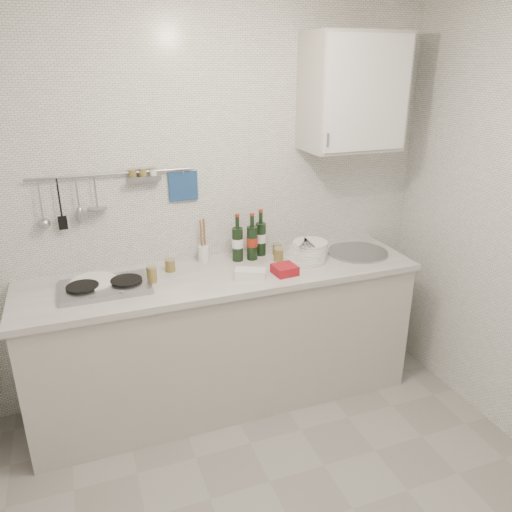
{
  "coord_description": "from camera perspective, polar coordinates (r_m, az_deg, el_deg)",
  "views": [
    {
      "loc": [
        -0.79,
        -1.61,
        2.13
      ],
      "look_at": [
        0.14,
        0.9,
        1.08
      ],
      "focal_mm": 35.0,
      "sensor_mm": 36.0,
      "label": 1
    }
  ],
  "objects": [
    {
      "name": "counter",
      "position": [
        3.3,
        -3.46,
        -9.66
      ],
      "size": [
        2.44,
        0.64,
        0.96
      ],
      "color": "#B5B0A7",
      "rests_on": "floor"
    },
    {
      "name": "butter_dish",
      "position": [
        2.98,
        -0.68,
        -2.04
      ],
      "size": [
        0.2,
        0.16,
        0.05
      ],
      "primitive_type": "cube",
      "rotation": [
        0.0,
        0.0,
        -0.42
      ],
      "color": "white",
      "rests_on": "counter"
    },
    {
      "name": "back_wall",
      "position": [
        3.23,
        -5.46,
        5.48
      ],
      "size": [
        3.0,
        0.02,
        2.5
      ],
      "primitive_type": "cube",
      "color": "silver",
      "rests_on": "floor"
    },
    {
      "name": "wall_cabinet",
      "position": [
        3.3,
        11.02,
        17.88
      ],
      "size": [
        0.6,
        0.38,
        0.7
      ],
      "color": "#B5B0A7",
      "rests_on": "back_wall"
    },
    {
      "name": "jar_a",
      "position": [
        3.11,
        -9.8,
        -0.99
      ],
      "size": [
        0.07,
        0.07,
        0.08
      ],
      "rotation": [
        0.0,
        0.0,
        -0.1
      ],
      "color": "olive",
      "rests_on": "counter"
    },
    {
      "name": "jar_c",
      "position": [
        3.23,
        2.58,
        0.22
      ],
      "size": [
        0.06,
        0.06,
        0.09
      ],
      "rotation": [
        0.0,
        0.0,
        -0.3
      ],
      "color": "olive",
      "rests_on": "counter"
    },
    {
      "name": "wall_rail",
      "position": [
        3.06,
        -16.31,
        7.22
      ],
      "size": [
        0.98,
        0.09,
        0.34
      ],
      "color": "#93969B",
      "rests_on": "back_wall"
    },
    {
      "name": "wine_bottles",
      "position": [
        3.23,
        -0.67,
        2.34
      ],
      "size": [
        0.25,
        0.13,
        0.31
      ],
      "rotation": [
        0.0,
        0.0,
        0.24
      ],
      "color": "black",
      "rests_on": "counter"
    },
    {
      "name": "jar_b",
      "position": [
        3.34,
        2.44,
        0.83
      ],
      "size": [
        0.07,
        0.07,
        0.07
      ],
      "rotation": [
        0.0,
        0.0,
        0.13
      ],
      "color": "olive",
      "rests_on": "counter"
    },
    {
      "name": "strawberry_punnet",
      "position": [
        3.04,
        3.29,
        -1.57
      ],
      "size": [
        0.15,
        0.15,
        0.06
      ],
      "primitive_type": "cube",
      "rotation": [
        0.0,
        0.0,
        0.09
      ],
      "color": "red",
      "rests_on": "counter"
    },
    {
      "name": "plate_stack_hob",
      "position": [
        3.01,
        -18.16,
        -3.04
      ],
      "size": [
        0.28,
        0.27,
        0.04
      ],
      "rotation": [
        0.0,
        0.0,
        -0.06
      ],
      "color": "#4D56AE",
      "rests_on": "counter"
    },
    {
      "name": "jar_d",
      "position": [
        2.98,
        -11.84,
        -2.02
      ],
      "size": [
        0.06,
        0.06,
        0.1
      ],
      "rotation": [
        0.0,
        0.0,
        0.04
      ],
      "color": "olive",
      "rests_on": "counter"
    },
    {
      "name": "utensil_crock",
      "position": [
        3.22,
        -6.0,
        0.52
      ],
      "size": [
        0.07,
        0.07,
        0.29
      ],
      "rotation": [
        0.0,
        0.0,
        -0.31
      ],
      "color": "white",
      "rests_on": "counter"
    },
    {
      "name": "plate_stack_sink",
      "position": [
        3.27,
        5.95,
        0.53
      ],
      "size": [
        0.29,
        0.28,
        0.12
      ],
      "rotation": [
        0.0,
        0.0,
        -0.38
      ],
      "color": "white",
      "rests_on": "counter"
    }
  ]
}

